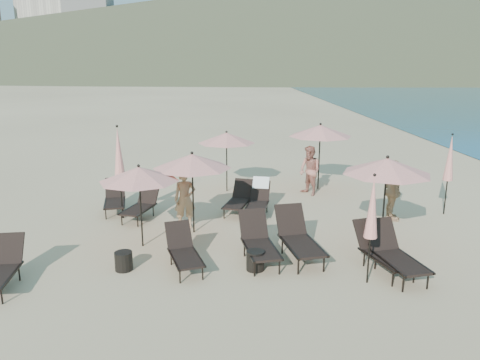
{
  "coord_description": "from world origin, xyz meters",
  "views": [
    {
      "loc": [
        -1.52,
        -9.22,
        4.33
      ],
      "look_at": [
        -1.08,
        3.5,
        1.1
      ],
      "focal_mm": 35.0,
      "sensor_mm": 36.0,
      "label": 1
    }
  ],
  "objects_px": {
    "lounger_5": "(394,253)",
    "beachgoer_a": "(185,199)",
    "umbrella_open_2": "(387,166)",
    "side_table_1": "(255,260)",
    "lounger_9": "(258,198)",
    "beachgoer_c": "(393,191)",
    "umbrella_closed_1": "(450,158)",
    "lounger_8": "(239,199)",
    "umbrella_open_0": "(139,174)",
    "lounger_6": "(115,198)",
    "lounger_4": "(382,250)",
    "side_table_0": "(124,261)",
    "umbrella_open_1": "(192,161)",
    "lounger_1": "(184,250)",
    "umbrella_open_4": "(320,131)",
    "beachgoer_b": "(310,171)",
    "umbrella_open_3": "(227,138)",
    "lounger_0": "(1,267)",
    "lounger_3": "(298,237)",
    "lounger_7": "(142,204)",
    "umbrella_closed_0": "(372,208)",
    "lounger_2": "(258,241)",
    "umbrella_closed_2": "(119,154)"
  },
  "relations": [
    {
      "from": "lounger_5",
      "to": "beachgoer_a",
      "type": "relative_size",
      "value": 1.15
    },
    {
      "from": "umbrella_open_2",
      "to": "beachgoer_a",
      "type": "relative_size",
      "value": 1.41
    },
    {
      "from": "side_table_1",
      "to": "lounger_9",
      "type": "bearing_deg",
      "value": 84.9
    },
    {
      "from": "beachgoer_c",
      "to": "umbrella_closed_1",
      "type": "bearing_deg",
      "value": -74.53
    },
    {
      "from": "umbrella_open_2",
      "to": "side_table_1",
      "type": "relative_size",
      "value": 5.2
    },
    {
      "from": "lounger_8",
      "to": "umbrella_open_0",
      "type": "xyz_separation_m",
      "value": [
        -2.4,
        -2.56,
        1.38
      ]
    },
    {
      "from": "lounger_6",
      "to": "umbrella_closed_1",
      "type": "xyz_separation_m",
      "value": [
        9.66,
        -0.6,
        1.25
      ]
    },
    {
      "from": "umbrella_open_2",
      "to": "side_table_1",
      "type": "bearing_deg",
      "value": -157.95
    },
    {
      "from": "lounger_4",
      "to": "side_table_0",
      "type": "relative_size",
      "value": 4.25
    },
    {
      "from": "umbrella_open_0",
      "to": "umbrella_open_1",
      "type": "relative_size",
      "value": 0.94
    },
    {
      "from": "lounger_1",
      "to": "umbrella_open_4",
      "type": "relative_size",
      "value": 0.69
    },
    {
      "from": "beachgoer_b",
      "to": "lounger_4",
      "type": "bearing_deg",
      "value": -26.87
    },
    {
      "from": "lounger_1",
      "to": "umbrella_open_1",
      "type": "height_order",
      "value": "umbrella_open_1"
    },
    {
      "from": "lounger_6",
      "to": "umbrella_open_1",
      "type": "bearing_deg",
      "value": -47.75
    },
    {
      "from": "umbrella_open_1",
      "to": "umbrella_open_3",
      "type": "xyz_separation_m",
      "value": [
        0.89,
        4.0,
        -0.05
      ]
    },
    {
      "from": "lounger_0",
      "to": "beachgoer_b",
      "type": "height_order",
      "value": "beachgoer_b"
    },
    {
      "from": "lounger_3",
      "to": "lounger_8",
      "type": "distance_m",
      "value": 3.58
    },
    {
      "from": "lounger_8",
      "to": "lounger_1",
      "type": "bearing_deg",
      "value": -91.68
    },
    {
      "from": "lounger_0",
      "to": "lounger_7",
      "type": "distance_m",
      "value": 4.62
    },
    {
      "from": "lounger_5",
      "to": "lounger_9",
      "type": "distance_m",
      "value": 4.81
    },
    {
      "from": "umbrella_open_0",
      "to": "umbrella_open_2",
      "type": "distance_m",
      "value": 5.78
    },
    {
      "from": "lounger_6",
      "to": "lounger_9",
      "type": "relative_size",
      "value": 0.98
    },
    {
      "from": "umbrella_closed_0",
      "to": "beachgoer_b",
      "type": "relative_size",
      "value": 1.38
    },
    {
      "from": "umbrella_open_4",
      "to": "beachgoer_a",
      "type": "bearing_deg",
      "value": -139.0
    },
    {
      "from": "lounger_6",
      "to": "side_table_1",
      "type": "xyz_separation_m",
      "value": [
        3.9,
        -4.19,
        -0.2
      ]
    },
    {
      "from": "lounger_1",
      "to": "lounger_3",
      "type": "relative_size",
      "value": 0.84
    },
    {
      "from": "lounger_9",
      "to": "beachgoer_a",
      "type": "xyz_separation_m",
      "value": [
        -2.04,
        -1.1,
        0.32
      ]
    },
    {
      "from": "beachgoer_a",
      "to": "beachgoer_c",
      "type": "bearing_deg",
      "value": -3.67
    },
    {
      "from": "beachgoer_c",
      "to": "lounger_2",
      "type": "bearing_deg",
      "value": 124.79
    },
    {
      "from": "umbrella_open_3",
      "to": "umbrella_open_4",
      "type": "height_order",
      "value": "umbrella_open_4"
    },
    {
      "from": "lounger_7",
      "to": "umbrella_closed_1",
      "type": "xyz_separation_m",
      "value": [
        8.77,
        0.04,
        1.25
      ]
    },
    {
      "from": "lounger_3",
      "to": "side_table_0",
      "type": "distance_m",
      "value": 3.87
    },
    {
      "from": "lounger_6",
      "to": "umbrella_open_1",
      "type": "xyz_separation_m",
      "value": [
        2.44,
        -1.85,
        1.49
      ]
    },
    {
      "from": "beachgoer_b",
      "to": "beachgoer_c",
      "type": "bearing_deg",
      "value": 3.28
    },
    {
      "from": "lounger_3",
      "to": "umbrella_closed_2",
      "type": "relative_size",
      "value": 0.72
    },
    {
      "from": "lounger_2",
      "to": "umbrella_open_3",
      "type": "distance_m",
      "value": 6.02
    },
    {
      "from": "lounger_9",
      "to": "umbrella_closed_0",
      "type": "relative_size",
      "value": 0.72
    },
    {
      "from": "side_table_1",
      "to": "lounger_2",
      "type": "bearing_deg",
      "value": 78.73
    },
    {
      "from": "lounger_0",
      "to": "lounger_7",
      "type": "height_order",
      "value": "lounger_0"
    },
    {
      "from": "lounger_3",
      "to": "umbrella_open_1",
      "type": "distance_m",
      "value": 3.31
    },
    {
      "from": "lounger_4",
      "to": "umbrella_closed_2",
      "type": "height_order",
      "value": "umbrella_closed_2"
    },
    {
      "from": "lounger_4",
      "to": "side_table_0",
      "type": "bearing_deg",
      "value": 161.82
    },
    {
      "from": "lounger_3",
      "to": "lounger_9",
      "type": "relative_size",
      "value": 1.17
    },
    {
      "from": "lounger_0",
      "to": "umbrella_open_4",
      "type": "height_order",
      "value": "umbrella_open_4"
    },
    {
      "from": "lounger_7",
      "to": "umbrella_open_1",
      "type": "relative_size",
      "value": 0.76
    },
    {
      "from": "beachgoer_c",
      "to": "lounger_3",
      "type": "bearing_deg",
      "value": 130.63
    },
    {
      "from": "lounger_0",
      "to": "lounger_6",
      "type": "height_order",
      "value": "lounger_0"
    },
    {
      "from": "lounger_0",
      "to": "lounger_7",
      "type": "xyz_separation_m",
      "value": [
        2.05,
        4.14,
        -0.01
      ]
    },
    {
      "from": "umbrella_open_2",
      "to": "umbrella_closed_1",
      "type": "relative_size",
      "value": 0.93
    },
    {
      "from": "umbrella_closed_0",
      "to": "beachgoer_b",
      "type": "height_order",
      "value": "umbrella_closed_0"
    }
  ]
}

